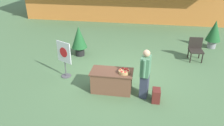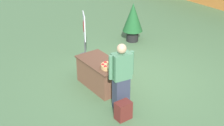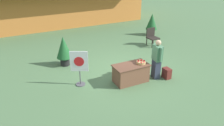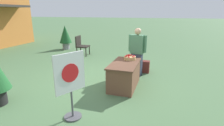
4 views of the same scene
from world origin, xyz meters
The scene contains 8 objects.
ground_plane centered at (0.00, 0.00, 0.00)m, with size 120.00×120.00×0.00m, color #4C7047.
display_table centered at (-0.23, -0.86, 0.36)m, with size 1.36×0.73×0.71m.
apple_basket centered at (0.18, -0.93, 0.77)m, with size 0.35×0.35×0.16m.
person_visitor centered at (0.83, -1.04, 0.81)m, with size 0.32×0.60×1.59m.
backpack centered at (1.20, -1.26, 0.21)m, with size 0.24×0.34×0.42m.
poster_board centered at (-2.04, -0.22, 0.76)m, with size 0.60×0.36×1.36m.
patio_chair centered at (2.88, 2.08, 0.53)m, with size 0.58×0.58×0.95m.
potted_plant_far_left centered at (3.94, 3.60, 0.79)m, with size 0.69×0.69×1.35m.
Camera 4 is at (-4.79, -1.92, 2.08)m, focal length 28.00 mm.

